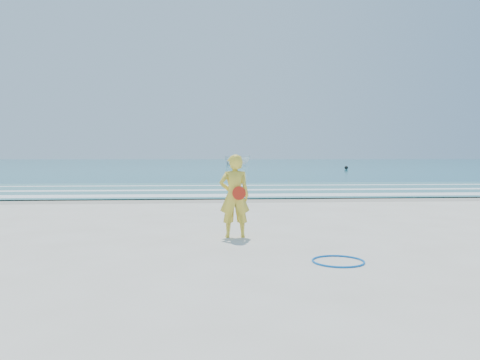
{
  "coord_description": "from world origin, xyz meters",
  "views": [
    {
      "loc": [
        -0.3,
        -8.44,
        1.65
      ],
      "look_at": [
        0.6,
        4.0,
        1.0
      ],
      "focal_mm": 35.0,
      "sensor_mm": 36.0,
      "label": 1
    }
  ],
  "objects": [
    {
      "name": "ground",
      "position": [
        0.0,
        0.0,
        0.0
      ],
      "size": [
        400.0,
        400.0,
        0.0
      ],
      "primitive_type": "plane",
      "color": "silver",
      "rests_on": "ground"
    },
    {
      "name": "boat",
      "position": [
        4.94,
        69.64,
        0.88
      ],
      "size": [
        4.6,
        2.69,
        1.67
      ],
      "primitive_type": "imported",
      "rotation": [
        0.0,
        0.0,
        1.31
      ],
      "color": "white",
      "rests_on": "ocean"
    },
    {
      "name": "hoop",
      "position": [
        1.74,
        -1.4,
        0.01
      ],
      "size": [
        0.92,
        0.92,
        0.03
      ],
      "primitive_type": "torus",
      "rotation": [
        0.0,
        0.0,
        -0.13
      ],
      "color": "blue",
      "rests_on": "ground"
    },
    {
      "name": "wet_sand",
      "position": [
        0.0,
        9.0,
        0.0
      ],
      "size": [
        400.0,
        2.4,
        0.0
      ],
      "primitive_type": "cube",
      "color": "#B2A893",
      "rests_on": "ground"
    },
    {
      "name": "buoy",
      "position": [
        15.96,
        44.83,
        0.25
      ],
      "size": [
        0.42,
        0.42,
        0.42
      ],
      "primitive_type": "sphere",
      "color": "black",
      "rests_on": "ocean"
    },
    {
      "name": "foam_far",
      "position": [
        0.0,
        16.5,
        0.05
      ],
      "size": [
        400.0,
        0.6,
        0.01
      ],
      "primitive_type": "cube",
      "color": "white",
      "rests_on": "shallow"
    },
    {
      "name": "ocean",
      "position": [
        0.0,
        105.0,
        0.02
      ],
      "size": [
        400.0,
        190.0,
        0.04
      ],
      "primitive_type": "cube",
      "color": "#19727F",
      "rests_on": "ground"
    },
    {
      "name": "woman",
      "position": [
        0.27,
        0.93,
        0.84
      ],
      "size": [
        0.62,
        0.43,
        1.68
      ],
      "color": "yellow",
      "rests_on": "ground"
    },
    {
      "name": "shallow",
      "position": [
        0.0,
        14.0,
        0.04
      ],
      "size": [
        400.0,
        10.0,
        0.01
      ],
      "primitive_type": "cube",
      "color": "#59B7AD",
      "rests_on": "ocean"
    },
    {
      "name": "foam_near",
      "position": [
        0.0,
        10.3,
        0.05
      ],
      "size": [
        400.0,
        1.4,
        0.01
      ],
      "primitive_type": "cube",
      "color": "white",
      "rests_on": "shallow"
    },
    {
      "name": "foam_mid",
      "position": [
        0.0,
        13.2,
        0.05
      ],
      "size": [
        400.0,
        0.9,
        0.01
      ],
      "primitive_type": "cube",
      "color": "white",
      "rests_on": "shallow"
    }
  ]
}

